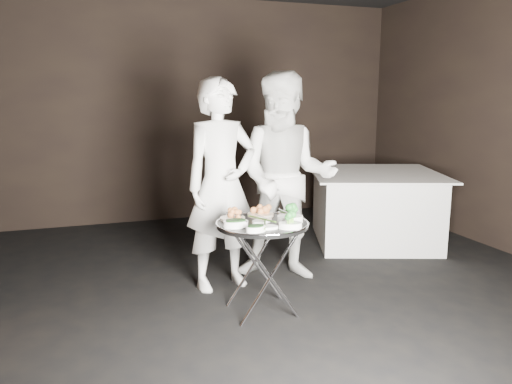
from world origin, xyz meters
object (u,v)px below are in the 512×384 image
object	(u,v)px
serving_tray	(262,224)
dining_table	(374,207)
waiter_right	(286,178)
waiter_left	(221,185)
tray_stand	(262,264)

from	to	relation	value
serving_tray	dining_table	size ratio (longest dim) A/B	0.50
serving_tray	waiter_right	size ratio (longest dim) A/B	0.38
serving_tray	waiter_left	xyz separation A→B (m)	(-0.15, 0.64, 0.21)
tray_stand	serving_tray	xyz separation A→B (m)	(0.00, 0.00, 0.32)
waiter_left	dining_table	xyz separation A→B (m)	(2.06, 0.80, -0.51)
tray_stand	waiter_right	bearing A→B (deg)	54.90
waiter_left	dining_table	world-z (taller)	waiter_left
tray_stand	waiter_right	size ratio (longest dim) A/B	0.37
waiter_right	serving_tray	bearing A→B (deg)	-100.11
dining_table	waiter_left	bearing A→B (deg)	-158.82
waiter_left	serving_tray	bearing A→B (deg)	-89.59
waiter_left	waiter_right	distance (m)	0.63
waiter_right	dining_table	size ratio (longest dim) A/B	1.32
waiter_left	waiter_right	world-z (taller)	waiter_right
waiter_right	waiter_left	bearing A→B (deg)	-152.43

